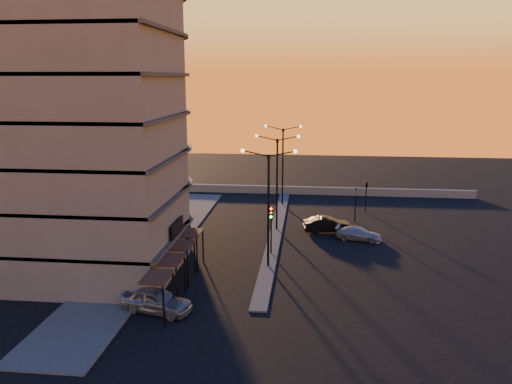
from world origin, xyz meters
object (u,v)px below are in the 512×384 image
(traffic_light_main, at_px, (271,222))
(car_hatchback, at_px, (157,300))
(car_sedan, at_px, (327,225))
(car_wagon, at_px, (359,234))
(streetlamp_mid, at_px, (277,175))

(traffic_light_main, xyz_separation_m, car_hatchback, (-6.50, -11.42, -2.10))
(traffic_light_main, bearing_deg, car_sedan, 54.37)
(traffic_light_main, xyz_separation_m, car_sedan, (4.99, 6.97, -2.12))
(car_hatchback, distance_m, car_wagon, 21.64)
(car_hatchback, height_order, car_wagon, car_hatchback)
(traffic_light_main, distance_m, car_sedan, 8.83)
(traffic_light_main, relative_size, car_wagon, 1.01)
(car_sedan, bearing_deg, streetlamp_mid, 79.74)
(traffic_light_main, bearing_deg, car_hatchback, -119.64)
(streetlamp_mid, distance_m, car_wagon, 9.54)
(streetlamp_mid, height_order, car_hatchback, streetlamp_mid)
(car_wagon, bearing_deg, car_hatchback, 152.56)
(car_sedan, xyz_separation_m, car_wagon, (2.81, -2.15, -0.16))
(traffic_light_main, distance_m, car_hatchback, 13.31)
(streetlamp_mid, distance_m, car_sedan, 6.94)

